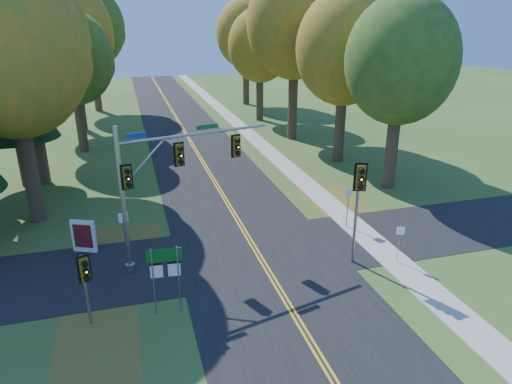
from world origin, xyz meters
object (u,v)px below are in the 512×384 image
object	(u,v)px
route_sign_cluster	(165,267)
traffic_mast	(162,175)
info_kiosk	(84,236)
east_signal_pole	(359,189)

from	to	relation	value
route_sign_cluster	traffic_mast	bearing A→B (deg)	88.29
info_kiosk	east_signal_pole	bearing A→B (deg)	2.96
east_signal_pole	info_kiosk	distance (m)	13.70
route_sign_cluster	info_kiosk	bearing A→B (deg)	123.22
east_signal_pole	route_sign_cluster	distance (m)	9.23
traffic_mast	route_sign_cluster	distance (m)	4.90
traffic_mast	route_sign_cluster	size ratio (longest dim) A/B	2.53
traffic_mast	info_kiosk	distance (m)	5.69
traffic_mast	east_signal_pole	bearing A→B (deg)	-32.46
route_sign_cluster	info_kiosk	size ratio (longest dim) A/B	1.69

